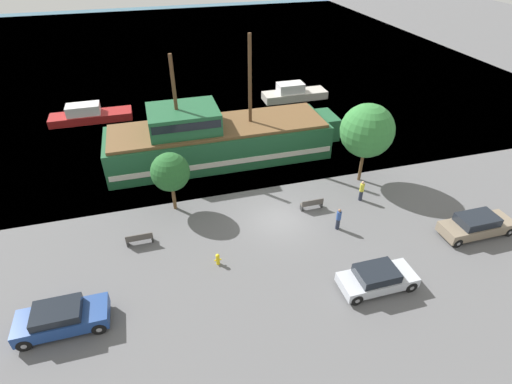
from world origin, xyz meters
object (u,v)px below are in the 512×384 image
object	(u,v)px
bench_promenade_east	(139,239)
bench_promenade_west	(312,204)
pedestrian_walking_far	(362,191)
moored_boat_outer	(294,93)
pirate_ship	(217,139)
parked_car_curb_front	(477,225)
pedestrian_walking_near	(338,219)
moored_boat_dockside	(89,115)
parked_car_curb_rear	(62,318)
fire_hydrant	(218,259)
parked_car_curb_mid	(377,278)

from	to	relation	value
bench_promenade_east	bench_promenade_west	bearing A→B (deg)	2.27
bench_promenade_east	pedestrian_walking_far	bearing A→B (deg)	1.92
moored_boat_outer	bench_promenade_east	distance (m)	27.21
pirate_ship	parked_car_curb_front	world-z (taller)	pirate_ship
pirate_ship	moored_boat_outer	distance (m)	15.59
parked_car_curb_front	pedestrian_walking_far	world-z (taller)	pedestrian_walking_far
moored_boat_outer	bench_promenade_west	world-z (taller)	moored_boat_outer
pirate_ship	bench_promenade_east	bearing A→B (deg)	-126.07
pedestrian_walking_near	pirate_ship	bearing A→B (deg)	116.68
pirate_ship	bench_promenade_west	size ratio (longest dim) A/B	12.25
bench_promenade_west	moored_boat_dockside	bearing A→B (deg)	128.45
bench_promenade_east	pedestrian_walking_far	xyz separation A→B (m)	(15.72, 0.53, 0.38)
bench_promenade_west	moored_boat_outer	bearing A→B (deg)	73.33
parked_car_curb_rear	bench_promenade_east	xyz separation A→B (m)	(3.93, 5.42, -0.30)
moored_boat_outer	bench_promenade_west	distance (m)	20.92
fire_hydrant	moored_boat_outer	bearing A→B (deg)	60.28
parked_car_curb_front	pedestrian_walking_far	size ratio (longest dim) A/B	2.99
pirate_ship	bench_promenade_west	bearing A→B (deg)	-61.15
pirate_ship	moored_boat_outer	xyz separation A→B (m)	(10.97, 11.03, -1.14)
moored_boat_dockside	parked_car_curb_rear	size ratio (longest dim) A/B	1.82
fire_hydrant	bench_promenade_east	distance (m)	5.38
moored_boat_dockside	parked_car_curb_rear	bearing A→B (deg)	-89.61
parked_car_curb_rear	bench_promenade_east	size ratio (longest dim) A/B	2.65
pirate_ship	fire_hydrant	bearing A→B (deg)	-101.29
bench_promenade_east	moored_boat_dockside	bearing A→B (deg)	101.28
parked_car_curb_mid	fire_hydrant	xyz separation A→B (m)	(-8.13, 4.18, -0.27)
parked_car_curb_rear	pedestrian_walking_far	xyz separation A→B (m)	(19.65, 5.95, 0.07)
moored_boat_outer	parked_car_curb_rear	bearing A→B (deg)	-130.06
parked_car_curb_front	pedestrian_walking_near	xyz separation A→B (m)	(-8.37, 2.92, 0.09)
parked_car_curb_rear	fire_hydrant	xyz separation A→B (m)	(8.33, 2.33, -0.33)
fire_hydrant	pedestrian_walking_far	size ratio (longest dim) A/B	0.47
pirate_ship	parked_car_curb_rear	distance (m)	18.46
bench_promenade_west	parked_car_curb_mid	bearing A→B (deg)	-85.19
parked_car_curb_front	pirate_ship	bearing A→B (deg)	134.47
pedestrian_walking_far	moored_boat_dockside	bearing A→B (deg)	134.66
pedestrian_walking_near	pedestrian_walking_far	distance (m)	3.97
moored_boat_outer	pedestrian_walking_near	bearing A→B (deg)	-102.97
bench_promenade_east	bench_promenade_west	distance (m)	11.88
moored_boat_outer	parked_car_curb_mid	world-z (taller)	moored_boat_outer
moored_boat_outer	bench_promenade_east	world-z (taller)	moored_boat_outer
fire_hydrant	bench_promenade_west	distance (m)	8.28
parked_car_curb_front	fire_hydrant	distance (m)	16.77
moored_boat_outer	parked_car_curb_rear	size ratio (longest dim) A/B	1.65
bench_promenade_east	pirate_ship	bearing A→B (deg)	53.93
bench_promenade_east	bench_promenade_west	size ratio (longest dim) A/B	1.04
pedestrian_walking_near	parked_car_curb_rear	bearing A→B (deg)	-168.43
bench_promenade_east	pedestrian_walking_near	distance (m)	12.85
moored_boat_dockside	bench_promenade_west	xyz separation A→B (m)	(15.98, -20.12, -0.21)
pedestrian_walking_far	fire_hydrant	bearing A→B (deg)	-162.27
moored_boat_dockside	fire_hydrant	size ratio (longest dim) A/B	10.43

